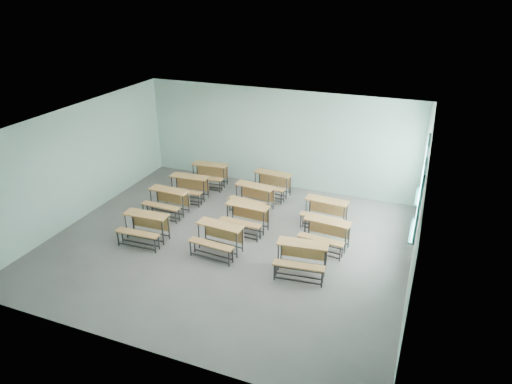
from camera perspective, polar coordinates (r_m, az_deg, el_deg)
room at (r=11.19m, az=-3.26°, el=0.61°), size 9.04×8.04×3.24m
desk_unit_r0c0 at (r=12.14m, az=-13.74°, el=-3.90°), size 1.20×0.83×0.73m
desk_unit_r0c1 at (r=11.35m, az=-4.74°, el=-5.34°), size 1.23×0.87×0.73m
desk_unit_r0c2 at (r=10.61m, az=5.74°, el=-7.76°), size 1.26×0.92×0.73m
desk_unit_r1c0 at (r=13.38m, az=-11.01°, el=-0.81°), size 1.19×0.82×0.73m
desk_unit_r1c1 at (r=12.27m, az=-1.26°, el=-2.80°), size 1.21×0.85×0.73m
desk_unit_r1c2 at (r=11.63m, az=8.71°, el=-4.77°), size 1.24×0.90×0.73m
desk_unit_r2c0 at (r=14.19m, az=-8.47°, el=0.93°), size 1.22×0.86×0.73m
desk_unit_r2c1 at (r=13.41m, az=-0.36°, el=-0.26°), size 1.26×0.92×0.73m
desk_unit_r2c2 at (r=12.67m, az=8.67°, el=-2.15°), size 1.23×0.87×0.73m
desk_unit_r3c0 at (r=15.05m, az=-5.89°, el=2.52°), size 1.24×0.89×0.73m
desk_unit_r3c1 at (r=14.29m, az=1.94°, el=1.39°), size 1.23×0.87×0.73m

